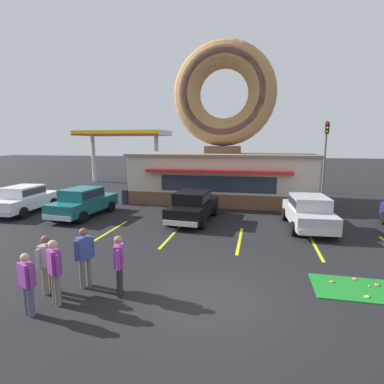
# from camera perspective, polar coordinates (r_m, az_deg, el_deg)

# --- Properties ---
(ground_plane) EXTENTS (160.00, 160.00, 0.00)m
(ground_plane) POSITION_cam_1_polar(r_m,az_deg,el_deg) (8.48, 3.87, -19.44)
(ground_plane) COLOR black
(donut_shop_building) EXTENTS (12.30, 6.75, 10.96)m
(donut_shop_building) POSITION_cam_1_polar(r_m,az_deg,el_deg) (21.45, 5.91, 8.38)
(donut_shop_building) COLOR brown
(donut_shop_building) RESTS_ON ground
(mini_donut_near_left) EXTENTS (0.13, 0.13, 0.04)m
(mini_donut_near_left) POSITION_cam_1_polar(r_m,az_deg,el_deg) (10.46, 31.76, -14.80)
(mini_donut_near_left) COLOR #D17F47
(mini_donut_near_left) RESTS_ON putting_mat
(mini_donut_mid_centre) EXTENTS (0.13, 0.13, 0.04)m
(mini_donut_mid_centre) POSITION_cam_1_polar(r_m,az_deg,el_deg) (9.62, 30.33, -16.82)
(mini_donut_mid_centre) COLOR #E5C666
(mini_donut_mid_centre) RESTS_ON putting_mat
(mini_donut_far_left) EXTENTS (0.13, 0.13, 0.04)m
(mini_donut_far_left) POSITION_cam_1_polar(r_m,az_deg,el_deg) (10.56, 28.59, -14.31)
(mini_donut_far_left) COLOR #D17F47
(mini_donut_far_left) RESTS_ON putting_mat
(mini_donut_far_centre) EXTENTS (0.13, 0.13, 0.04)m
(mini_donut_far_centre) POSITION_cam_1_polar(r_m,az_deg,el_deg) (10.08, 25.07, -15.19)
(mini_donut_far_centre) COLOR #D17F47
(mini_donut_far_centre) RESTS_ON putting_mat
(golf_ball) EXTENTS (0.04, 0.04, 0.04)m
(golf_ball) POSITION_cam_1_polar(r_m,az_deg,el_deg) (10.27, 30.65, -15.14)
(golf_ball) COLOR white
(golf_ball) RESTS_ON putting_mat
(car_teal) EXTENTS (2.18, 4.65, 1.60)m
(car_teal) POSITION_cam_1_polar(r_m,az_deg,el_deg) (17.82, -20.00, -1.61)
(car_teal) COLOR #196066
(car_teal) RESTS_ON ground
(car_black) EXTENTS (2.21, 4.67, 1.60)m
(car_black) POSITION_cam_1_polar(r_m,az_deg,el_deg) (15.74, 0.22, -2.43)
(car_black) COLOR black
(car_black) RESTS_ON ground
(car_white) EXTENTS (2.21, 4.67, 1.60)m
(car_white) POSITION_cam_1_polar(r_m,az_deg,el_deg) (20.16, -29.30, -1.02)
(car_white) COLOR silver
(car_white) RESTS_ON ground
(car_silver) EXTENTS (2.19, 4.66, 1.60)m
(car_silver) POSITION_cam_1_polar(r_m,az_deg,el_deg) (15.41, 21.29, -3.33)
(car_silver) COLOR #B2B5BA
(car_silver) RESTS_ON ground
(pedestrian_blue_sweater_man) EXTENTS (0.41, 0.51, 1.75)m
(pedestrian_blue_sweater_man) POSITION_cam_1_polar(r_m,az_deg,el_deg) (9.14, -19.78, -11.12)
(pedestrian_blue_sweater_man) COLOR slate
(pedestrian_blue_sweater_man) RESTS_ON ground
(pedestrian_hooded_kid) EXTENTS (0.50, 0.42, 1.70)m
(pedestrian_hooded_kid) POSITION_cam_1_polar(r_m,az_deg,el_deg) (8.51, -24.69, -13.18)
(pedestrian_hooded_kid) COLOR slate
(pedestrian_hooded_kid) RESTS_ON ground
(pedestrian_leather_jacket_man) EXTENTS (0.55, 0.37, 1.55)m
(pedestrian_leather_jacket_man) POSITION_cam_1_polar(r_m,az_deg,el_deg) (8.33, -28.91, -14.71)
(pedestrian_leather_jacket_man) COLOR #474C66
(pedestrian_leather_jacket_man) RESTS_ON ground
(pedestrian_clipboard_woman) EXTENTS (0.31, 0.59, 1.63)m
(pedestrian_clipboard_woman) POSITION_cam_1_polar(r_m,az_deg,el_deg) (9.21, -25.92, -11.83)
(pedestrian_clipboard_woman) COLOR #7F7056
(pedestrian_clipboard_woman) RESTS_ON ground
(pedestrian_beanie_man) EXTENTS (0.36, 0.56, 1.66)m
(pedestrian_beanie_man) POSITION_cam_1_polar(r_m,az_deg,el_deg) (8.45, -13.73, -12.93)
(pedestrian_beanie_man) COLOR #232328
(pedestrian_beanie_man) RESTS_ON ground
(trash_bin) EXTENTS (0.57, 0.57, 0.97)m
(trash_bin) POSITION_cam_1_polar(r_m,az_deg,el_deg) (20.70, -12.64, -0.85)
(trash_bin) COLOR #232833
(trash_bin) RESTS_ON ground
(traffic_light_pole) EXTENTS (0.28, 0.47, 5.80)m
(traffic_light_pole) POSITION_cam_1_polar(r_m,az_deg,el_deg) (26.58, 24.09, 7.74)
(traffic_light_pole) COLOR #595B60
(traffic_light_pole) RESTS_ON ground
(gas_station_canopy) EXTENTS (9.00, 4.46, 5.30)m
(gas_station_canopy) POSITION_cam_1_polar(r_m,az_deg,el_deg) (31.69, -12.94, 10.52)
(gas_station_canopy) COLOR silver
(gas_station_canopy) RESTS_ON ground
(parking_stripe_far_left) EXTENTS (0.12, 3.60, 0.01)m
(parking_stripe_far_left) POSITION_cam_1_polar(r_m,az_deg,el_deg) (14.62, -15.32, -7.20)
(parking_stripe_far_left) COLOR yellow
(parking_stripe_far_left) RESTS_ON ground
(parking_stripe_left) EXTENTS (0.12, 3.60, 0.01)m
(parking_stripe_left) POSITION_cam_1_polar(r_m,az_deg,el_deg) (13.52, -3.87, -8.24)
(parking_stripe_left) COLOR yellow
(parking_stripe_left) RESTS_ON ground
(parking_stripe_mid_left) EXTENTS (0.12, 3.60, 0.01)m
(parking_stripe_mid_left) POSITION_cam_1_polar(r_m,az_deg,el_deg) (13.03, 9.06, -9.02)
(parking_stripe_mid_left) COLOR yellow
(parking_stripe_mid_left) RESTS_ON ground
(parking_stripe_centre) EXTENTS (0.12, 3.60, 0.01)m
(parking_stripe_centre) POSITION_cam_1_polar(r_m,az_deg,el_deg) (13.23, 22.32, -9.35)
(parking_stripe_centre) COLOR yellow
(parking_stripe_centre) RESTS_ON ground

